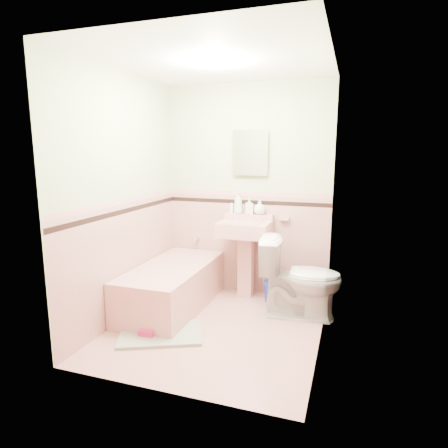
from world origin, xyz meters
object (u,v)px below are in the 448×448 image
(soap_bottle_left, at_px, (238,203))
(bucket, at_px, (274,292))
(bathtub, at_px, (173,288))
(shoe, at_px, (146,333))
(medicine_cabinet, at_px, (250,153))
(soap_bottle_mid, at_px, (249,206))
(soap_bottle_right, at_px, (260,207))
(toilet, at_px, (300,278))
(sink, at_px, (245,260))

(soap_bottle_left, relative_size, bucket, 1.06)
(bathtub, xyz_separation_m, shoe, (0.10, -0.76, -0.17))
(medicine_cabinet, xyz_separation_m, soap_bottle_left, (-0.14, -0.03, -0.59))
(bathtub, distance_m, bucket, 1.16)
(soap_bottle_mid, bearing_deg, bucket, -29.67)
(medicine_cabinet, relative_size, shoe, 3.18)
(soap_bottle_mid, bearing_deg, soap_bottle_right, 0.00)
(bucket, bearing_deg, toilet, -42.00)
(soap_bottle_left, height_order, toilet, soap_bottle_left)
(soap_bottle_left, distance_m, toilet, 1.19)
(soap_bottle_mid, xyz_separation_m, soap_bottle_right, (0.13, 0.00, -0.01))
(bathtub, bearing_deg, toilet, 8.43)
(soap_bottle_left, bearing_deg, soap_bottle_mid, 0.00)
(medicine_cabinet, bearing_deg, soap_bottle_right, -13.20)
(bathtub, relative_size, shoe, 10.67)
(shoe, bearing_deg, bucket, 48.93)
(soap_bottle_mid, distance_m, shoe, 1.89)
(sink, distance_m, soap_bottle_left, 0.69)
(bathtub, distance_m, sink, 0.89)
(toilet, relative_size, shoe, 6.03)
(soap_bottle_left, xyz_separation_m, soap_bottle_mid, (0.14, 0.00, -0.03))
(soap_bottle_right, bearing_deg, bucket, -41.25)
(toilet, bearing_deg, bathtub, 93.25)
(toilet, bearing_deg, soap_bottle_mid, 48.75)
(shoe, bearing_deg, soap_bottle_mid, 64.03)
(bucket, height_order, shoe, bucket)
(shoe, bearing_deg, medicine_cabinet, 64.47)
(soap_bottle_left, height_order, soap_bottle_right, soap_bottle_left)
(soap_bottle_mid, xyz_separation_m, bucket, (0.36, -0.21, -0.96))
(toilet, xyz_separation_m, bucket, (-0.33, 0.30, -0.30))
(sink, height_order, shoe, sink)
(medicine_cabinet, xyz_separation_m, bucket, (0.36, -0.24, -1.58))
(sink, relative_size, toilet, 1.09)
(soap_bottle_mid, bearing_deg, medicine_cabinet, 92.33)
(bathtub, height_order, soap_bottle_right, soap_bottle_right)
(sink, xyz_separation_m, medicine_cabinet, (0.00, 0.21, 1.24))
(sink, bearing_deg, toilet, -25.11)
(soap_bottle_right, height_order, bucket, soap_bottle_right)
(medicine_cabinet, bearing_deg, soap_bottle_mid, -87.67)
(bathtub, bearing_deg, soap_bottle_left, 52.51)
(soap_bottle_mid, xyz_separation_m, shoe, (-0.58, -1.47, -1.02))
(soap_bottle_left, height_order, bucket, soap_bottle_left)
(soap_bottle_right, distance_m, bucket, 1.00)
(toilet, xyz_separation_m, shoe, (-1.28, -0.97, -0.37))
(sink, xyz_separation_m, soap_bottle_left, (-0.14, 0.18, 0.65))
(bathtub, xyz_separation_m, toilet, (1.38, 0.20, 0.20))
(bathtub, height_order, shoe, bathtub)
(medicine_cabinet, distance_m, toilet, 1.55)
(soap_bottle_right, height_order, shoe, soap_bottle_right)
(medicine_cabinet, height_order, toilet, medicine_cabinet)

